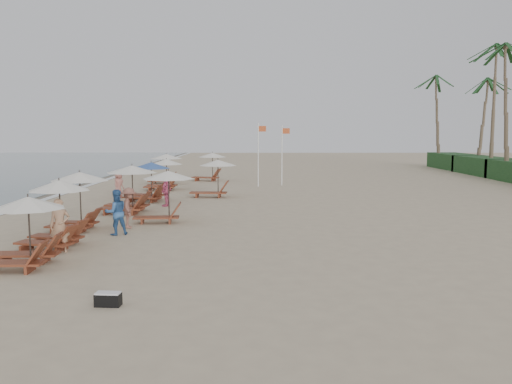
{
  "coord_description": "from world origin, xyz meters",
  "views": [
    {
      "loc": [
        0.97,
        -18.43,
        3.89
      ],
      "look_at": [
        1.0,
        4.2,
        1.3
      ],
      "focal_mm": 36.91,
      "sensor_mm": 36.0,
      "label": 1
    }
  ],
  "objects_px": {
    "beachgoer_mid_a": "(116,212)",
    "duffel_bag": "(108,299)",
    "lounger_station_3": "(127,190)",
    "lounger_station_5": "(163,175)",
    "inland_station_1": "(213,176)",
    "lounger_station_0": "(21,233)",
    "beachgoer_far_a": "(166,191)",
    "lounger_station_4": "(147,183)",
    "beachgoer_mid_b": "(129,208)",
    "beachgoer_near": "(60,226)",
    "flag_pole_near": "(259,152)",
    "lounger_station_1": "(53,216)",
    "lounger_station_6": "(164,168)",
    "inland_station_0": "(163,190)",
    "beachgoer_far_b": "(119,184)",
    "lounger_station_2": "(76,198)",
    "inland_station_2": "(209,165)"
  },
  "relations": [
    {
      "from": "flag_pole_near",
      "to": "beachgoer_mid_b",
      "type": "bearing_deg",
      "value": -108.25
    },
    {
      "from": "lounger_station_6",
      "to": "lounger_station_4",
      "type": "bearing_deg",
      "value": -85.77
    },
    {
      "from": "lounger_station_1",
      "to": "inland_station_1",
      "type": "height_order",
      "value": "lounger_station_1"
    },
    {
      "from": "lounger_station_5",
      "to": "inland_station_1",
      "type": "bearing_deg",
      "value": -46.08
    },
    {
      "from": "lounger_station_5",
      "to": "flag_pole_near",
      "type": "distance_m",
      "value": 7.01
    },
    {
      "from": "lounger_station_2",
      "to": "beachgoer_far_a",
      "type": "relative_size",
      "value": 1.51
    },
    {
      "from": "lounger_station_5",
      "to": "duffel_bag",
      "type": "relative_size",
      "value": 4.46
    },
    {
      "from": "lounger_station_0",
      "to": "duffel_bag",
      "type": "height_order",
      "value": "lounger_station_0"
    },
    {
      "from": "beachgoer_mid_a",
      "to": "duffel_bag",
      "type": "relative_size",
      "value": 2.97
    },
    {
      "from": "inland_station_0",
      "to": "lounger_station_4",
      "type": "bearing_deg",
      "value": 107.18
    },
    {
      "from": "beachgoer_mid_b",
      "to": "flag_pole_near",
      "type": "distance_m",
      "value": 17.27
    },
    {
      "from": "lounger_station_0",
      "to": "inland_station_0",
      "type": "distance_m",
      "value": 8.07
    },
    {
      "from": "beachgoer_near",
      "to": "flag_pole_near",
      "type": "relative_size",
      "value": 0.39
    },
    {
      "from": "lounger_station_3",
      "to": "lounger_station_5",
      "type": "distance_m",
      "value": 9.97
    },
    {
      "from": "beachgoer_far_b",
      "to": "lounger_station_4",
      "type": "bearing_deg",
      "value": -105.08
    },
    {
      "from": "lounger_station_6",
      "to": "inland_station_2",
      "type": "xyz_separation_m",
      "value": [
        3.18,
        2.44,
        0.1
      ]
    },
    {
      "from": "lounger_station_1",
      "to": "beachgoer_far_a",
      "type": "bearing_deg",
      "value": 77.61
    },
    {
      "from": "lounger_station_0",
      "to": "beachgoer_mid_b",
      "type": "bearing_deg",
      "value": 75.65
    },
    {
      "from": "lounger_station_3",
      "to": "beachgoer_near",
      "type": "distance_m",
      "value": 8.42
    },
    {
      "from": "lounger_station_1",
      "to": "beachgoer_near",
      "type": "xyz_separation_m",
      "value": [
        0.48,
        -0.74,
        -0.2
      ]
    },
    {
      "from": "inland_station_0",
      "to": "beachgoer_mid_a",
      "type": "xyz_separation_m",
      "value": [
        -1.32,
        -2.76,
        -0.52
      ]
    },
    {
      "from": "inland_station_1",
      "to": "lounger_station_6",
      "type": "bearing_deg",
      "value": 118.28
    },
    {
      "from": "lounger_station_1",
      "to": "beachgoer_mid_a",
      "type": "bearing_deg",
      "value": 54.49
    },
    {
      "from": "lounger_station_5",
      "to": "inland_station_0",
      "type": "bearing_deg",
      "value": -79.94
    },
    {
      "from": "beachgoer_mid_b",
      "to": "beachgoer_far_a",
      "type": "xyz_separation_m",
      "value": [
        0.48,
        6.2,
        -0.01
      ]
    },
    {
      "from": "beachgoer_near",
      "to": "inland_station_0",
      "type": "bearing_deg",
      "value": 44.14
    },
    {
      "from": "lounger_station_0",
      "to": "beachgoer_far_a",
      "type": "distance_m",
      "value": 12.63
    },
    {
      "from": "lounger_station_1",
      "to": "lounger_station_6",
      "type": "relative_size",
      "value": 0.93
    },
    {
      "from": "inland_station_2",
      "to": "beachgoer_mid_a",
      "type": "relative_size",
      "value": 1.66
    },
    {
      "from": "lounger_station_3",
      "to": "beachgoer_far_b",
      "type": "bearing_deg",
      "value": 108.39
    },
    {
      "from": "beachgoer_near",
      "to": "beachgoer_far_a",
      "type": "relative_size",
      "value": 1.07
    },
    {
      "from": "lounger_station_6",
      "to": "inland_station_2",
      "type": "bearing_deg",
      "value": 37.58
    },
    {
      "from": "inland_station_1",
      "to": "beachgoer_mid_b",
      "type": "height_order",
      "value": "inland_station_1"
    },
    {
      "from": "beachgoer_far_b",
      "to": "inland_station_2",
      "type": "bearing_deg",
      "value": -2.3
    },
    {
      "from": "lounger_station_0",
      "to": "lounger_station_1",
      "type": "xyz_separation_m",
      "value": [
        -0.08,
        2.65,
        0.09
      ]
    },
    {
      "from": "lounger_station_2",
      "to": "beachgoer_far_b",
      "type": "height_order",
      "value": "lounger_station_2"
    },
    {
      "from": "lounger_station_1",
      "to": "flag_pole_near",
      "type": "xyz_separation_m",
      "value": [
        7.06,
        19.94,
        1.42
      ]
    },
    {
      "from": "lounger_station_0",
      "to": "lounger_station_2",
      "type": "xyz_separation_m",
      "value": [
        -0.37,
        5.76,
        0.29
      ]
    },
    {
      "from": "lounger_station_0",
      "to": "beachgoer_mid_a",
      "type": "distance_m",
      "value": 5.02
    },
    {
      "from": "lounger_station_4",
      "to": "lounger_station_5",
      "type": "height_order",
      "value": "lounger_station_4"
    },
    {
      "from": "lounger_station_2",
      "to": "beachgoer_far_a",
      "type": "xyz_separation_m",
      "value": [
        2.44,
        6.7,
        -0.46
      ]
    },
    {
      "from": "lounger_station_6",
      "to": "beachgoer_mid_a",
      "type": "bearing_deg",
      "value": -85.37
    },
    {
      "from": "inland_station_1",
      "to": "beachgoer_mid_a",
      "type": "bearing_deg",
      "value": -103.26
    },
    {
      "from": "lounger_station_3",
      "to": "duffel_bag",
      "type": "relative_size",
      "value": 4.88
    },
    {
      "from": "lounger_station_0",
      "to": "inland_station_0",
      "type": "xyz_separation_m",
      "value": [
        2.78,
        7.56,
        0.4
      ]
    },
    {
      "from": "lounger_station_0",
      "to": "beachgoer_near",
      "type": "distance_m",
      "value": 1.95
    },
    {
      "from": "lounger_station_4",
      "to": "beachgoer_mid_a",
      "type": "distance_m",
      "value": 9.87
    },
    {
      "from": "lounger_station_1",
      "to": "lounger_station_6",
      "type": "height_order",
      "value": "lounger_station_1"
    },
    {
      "from": "lounger_station_6",
      "to": "inland_station_0",
      "type": "height_order",
      "value": "lounger_station_6"
    },
    {
      "from": "inland_station_1",
      "to": "beachgoer_far_b",
      "type": "height_order",
      "value": "inland_station_1"
    }
  ]
}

